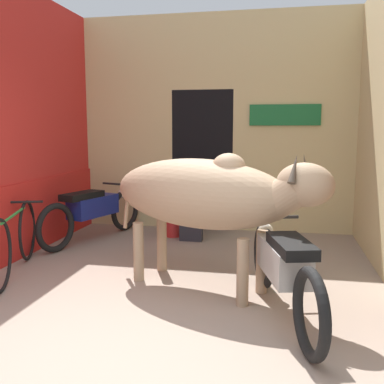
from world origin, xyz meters
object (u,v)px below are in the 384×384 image
cow (206,194)px  shopkeeper_seated (193,198)px  motorcycle_far (93,210)px  plastic_stool (173,221)px  motorcycle_near (283,266)px  bicycle (15,241)px

cow → shopkeeper_seated: 2.05m
motorcycle_far → shopkeeper_seated: shopkeeper_seated is taller
plastic_stool → motorcycle_near: bearing=-58.6°
motorcycle_far → bicycle: (-0.22, -1.57, -0.06)m
cow → motorcycle_near: size_ratio=1.17×
motorcycle_near → cow: bearing=143.9°
bicycle → cow: bearing=-0.7°
cow → shopkeeper_seated: (-0.52, 1.95, -0.36)m
motorcycle_near → bicycle: size_ratio=1.15×
motorcycle_near → plastic_stool: (-1.59, 2.60, -0.21)m
cow → motorcycle_far: 2.53m
bicycle → shopkeeper_seated: bearing=50.3°
motorcycle_far → bicycle: bearing=-98.1°
motorcycle_far → bicycle: 1.59m
motorcycle_near → plastic_stool: size_ratio=4.65×
motorcycle_near → shopkeeper_seated: bearing=117.0°
motorcycle_far → plastic_stool: 1.17m
cow → plastic_stool: size_ratio=5.42×
plastic_stool → bicycle: bearing=-122.4°
cow → motorcycle_far: (-1.89, 1.60, -0.52)m
bicycle → shopkeeper_seated: size_ratio=1.53×
motorcycle_near → plastic_stool: bearing=121.4°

